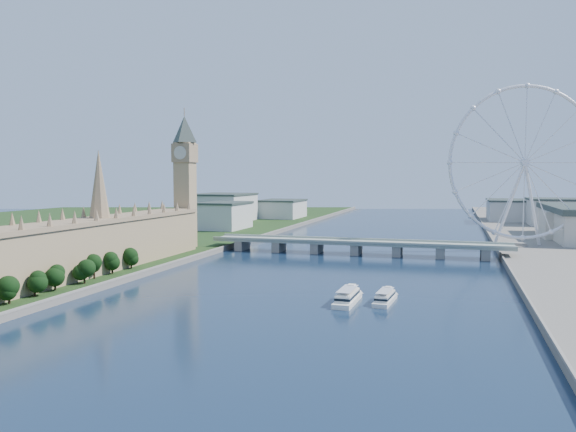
% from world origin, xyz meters
% --- Properties ---
extents(ground, '(2000.00, 2000.00, 0.00)m').
position_xyz_m(ground, '(0.00, 0.00, 0.00)').
color(ground, '#1C344F').
rests_on(ground, ground).
extents(parliament_range, '(24.00, 200.00, 70.00)m').
position_xyz_m(parliament_range, '(-128.00, 170.00, 18.48)').
color(parliament_range, tan).
rests_on(parliament_range, ground).
extents(big_ben, '(20.02, 20.02, 110.00)m').
position_xyz_m(big_ben, '(-128.00, 278.00, 66.57)').
color(big_ben, tan).
rests_on(big_ben, ground).
extents(westminster_bridge, '(220.00, 22.00, 9.50)m').
position_xyz_m(westminster_bridge, '(0.00, 300.00, 6.63)').
color(westminster_bridge, gray).
rests_on(westminster_bridge, ground).
extents(london_eye, '(113.60, 39.12, 124.30)m').
position_xyz_m(london_eye, '(119.98, 355.08, 67.52)').
color(london_eye, silver).
rests_on(london_eye, ground).
extents(city_skyline, '(505.00, 280.00, 32.00)m').
position_xyz_m(city_skyline, '(39.22, 560.08, 16.96)').
color(city_skyline, beige).
rests_on(city_skyline, ground).
extents(tour_boat_near, '(9.30, 32.48, 7.15)m').
position_xyz_m(tour_boat_near, '(23.08, 138.39, 0.00)').
color(tour_boat_near, white).
rests_on(tour_boat_near, ground).
extents(tour_boat_far, '(9.37, 28.61, 6.20)m').
position_xyz_m(tour_boat_far, '(39.31, 144.11, 0.00)').
color(tour_boat_far, silver).
rests_on(tour_boat_far, ground).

